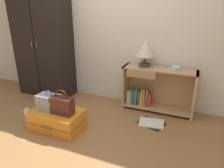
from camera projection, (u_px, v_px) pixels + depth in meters
name	position (u px, v px, depth m)	size (l,w,h in m)	color
ground_plane	(72.00, 142.00, 2.60)	(9.00, 9.00, 0.00)	olive
back_wall	(116.00, 27.00, 3.44)	(6.40, 0.10, 2.60)	silver
wardrobe	(43.00, 43.00, 3.76)	(1.04, 0.47, 1.98)	black
bookshelf	(154.00, 90.00, 3.32)	(1.14, 0.32, 0.72)	tan
table_lamp	(145.00, 49.00, 3.16)	(0.27, 0.27, 0.44)	#3D3838
bowl	(176.00, 68.00, 3.08)	(0.13, 0.13, 0.05)	silver
suitcase_large	(57.00, 119.00, 2.87)	(0.72, 0.46, 0.27)	orange
train_case	(50.00, 102.00, 2.82)	(0.33, 0.20, 0.29)	#8E99A3
handbag	(62.00, 105.00, 2.71)	(0.31, 0.14, 0.35)	#472319
bottle	(28.00, 115.00, 3.05)	(0.08, 0.08, 0.21)	white
open_book_on_floor	(151.00, 123.00, 3.02)	(0.44, 0.38, 0.02)	white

